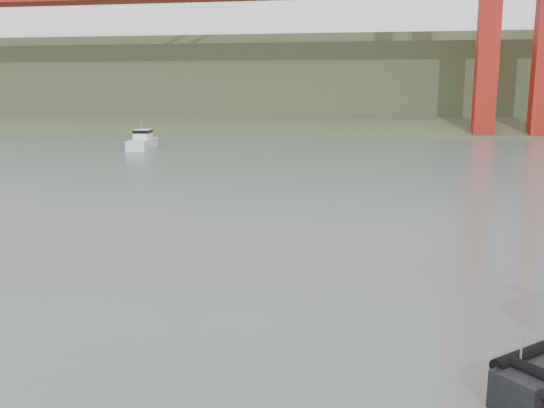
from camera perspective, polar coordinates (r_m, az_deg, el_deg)
The scene contains 3 objects.
ground at distance 21.91m, azimuth 1.47°, elevation -9.34°, with size 400.00×400.00×0.00m, color #4B5955.
headlands at distance 145.84m, azimuth 9.15°, elevation 10.66°, with size 500.00×105.36×27.12m.
motorboat at distance 76.53m, azimuth -12.11°, elevation 5.77°, with size 3.15×7.06×3.75m.
Camera 1 is at (3.09, -20.30, 7.62)m, focal length 40.00 mm.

